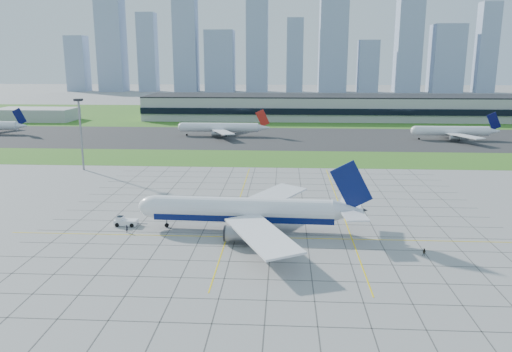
{
  "coord_description": "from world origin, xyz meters",
  "views": [
    {
      "loc": [
        2.65,
        -107.9,
        39.0
      ],
      "look_at": [
        -5.21,
        28.72,
        7.0
      ],
      "focal_mm": 35.0,
      "sensor_mm": 36.0,
      "label": 1
    }
  ],
  "objects_px": {
    "airliner": "(245,211)",
    "crew_far": "(424,252)",
    "light_mast": "(80,125)",
    "distant_jet_2": "(453,131)",
    "pushback_tug": "(125,221)",
    "distant_jet_1": "(221,127)",
    "crew_near": "(127,229)"
  },
  "relations": [
    {
      "from": "light_mast",
      "to": "crew_far",
      "type": "bearing_deg",
      "value": -36.8
    },
    {
      "from": "distant_jet_2",
      "to": "light_mast",
      "type": "bearing_deg",
      "value": -153.41
    },
    {
      "from": "crew_far",
      "to": "distant_jet_1",
      "type": "height_order",
      "value": "distant_jet_1"
    },
    {
      "from": "distant_jet_2",
      "to": "pushback_tug",
      "type": "bearing_deg",
      "value": -131.27
    },
    {
      "from": "airliner",
      "to": "crew_far",
      "type": "bearing_deg",
      "value": -17.9
    },
    {
      "from": "light_mast",
      "to": "crew_far",
      "type": "xyz_separation_m",
      "value": [
        101.39,
        -75.86,
        -15.39
      ]
    },
    {
      "from": "crew_near",
      "to": "distant_jet_1",
      "type": "height_order",
      "value": "distant_jet_1"
    },
    {
      "from": "crew_near",
      "to": "distant_jet_2",
      "type": "xyz_separation_m",
      "value": [
        119.74,
        143.65,
        3.59
      ]
    },
    {
      "from": "pushback_tug",
      "to": "crew_far",
      "type": "bearing_deg",
      "value": -10.58
    },
    {
      "from": "light_mast",
      "to": "airliner",
      "type": "relative_size",
      "value": 0.46
    },
    {
      "from": "light_mast",
      "to": "pushback_tug",
      "type": "relative_size",
      "value": 3.19
    },
    {
      "from": "crew_far",
      "to": "distant_jet_2",
      "type": "bearing_deg",
      "value": 111.77
    },
    {
      "from": "pushback_tug",
      "to": "distant_jet_2",
      "type": "height_order",
      "value": "distant_jet_2"
    },
    {
      "from": "distant_jet_1",
      "to": "distant_jet_2",
      "type": "height_order",
      "value": "same"
    },
    {
      "from": "crew_near",
      "to": "crew_far",
      "type": "xyz_separation_m",
      "value": [
        64.84,
        -10.46,
        -0.1
      ]
    },
    {
      "from": "light_mast",
      "to": "airliner",
      "type": "distance_m",
      "value": 89.69
    },
    {
      "from": "light_mast",
      "to": "distant_jet_2",
      "type": "height_order",
      "value": "light_mast"
    },
    {
      "from": "crew_far",
      "to": "distant_jet_2",
      "type": "distance_m",
      "value": 163.64
    },
    {
      "from": "airliner",
      "to": "distant_jet_2",
      "type": "distance_m",
      "value": 167.99
    },
    {
      "from": "crew_far",
      "to": "pushback_tug",
      "type": "bearing_deg",
      "value": -151.56
    },
    {
      "from": "crew_near",
      "to": "crew_far",
      "type": "relative_size",
      "value": 1.13
    },
    {
      "from": "airliner",
      "to": "crew_far",
      "type": "distance_m",
      "value": 40.26
    },
    {
      "from": "airliner",
      "to": "pushback_tug",
      "type": "bearing_deg",
      "value": 179.46
    },
    {
      "from": "pushback_tug",
      "to": "distant_jet_1",
      "type": "distance_m",
      "value": 145.57
    },
    {
      "from": "light_mast",
      "to": "crew_near",
      "type": "distance_m",
      "value": 76.47
    },
    {
      "from": "pushback_tug",
      "to": "distant_jet_1",
      "type": "height_order",
      "value": "distant_jet_1"
    },
    {
      "from": "light_mast",
      "to": "distant_jet_1",
      "type": "xyz_separation_m",
      "value": [
        39.61,
        84.93,
        -11.69
      ]
    },
    {
      "from": "pushback_tug",
      "to": "distant_jet_2",
      "type": "distance_m",
      "value": 184.63
    },
    {
      "from": "airliner",
      "to": "distant_jet_1",
      "type": "distance_m",
      "value": 148.9
    },
    {
      "from": "crew_near",
      "to": "light_mast",
      "type": "bearing_deg",
      "value": 49.46
    },
    {
      "from": "light_mast",
      "to": "airliner",
      "type": "bearing_deg",
      "value": -44.17
    },
    {
      "from": "distant_jet_1",
      "to": "distant_jet_2",
      "type": "xyz_separation_m",
      "value": [
        116.69,
        -6.69,
        -0.0
      ]
    }
  ]
}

